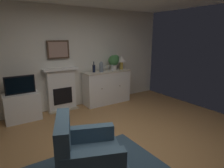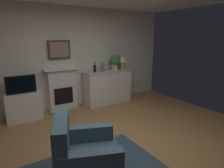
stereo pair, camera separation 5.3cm
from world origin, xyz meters
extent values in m
cube|color=#9E7042|center=(0.00, 0.00, -0.05)|extent=(5.87, 5.14, 0.10)
cube|color=silver|center=(0.00, 2.54, 1.31)|extent=(5.87, 0.06, 2.61)
cube|color=white|center=(-0.30, 2.42, 0.53)|extent=(0.70, 0.18, 1.05)
cube|color=tan|center=(-0.30, 2.32, 0.01)|extent=(0.77, 0.20, 0.03)
cube|color=black|center=(-0.30, 2.32, 0.39)|extent=(0.48, 0.02, 0.42)
cube|color=white|center=(-0.30, 2.39, 1.07)|extent=(0.87, 0.27, 0.05)
cube|color=#473323|center=(-0.30, 2.46, 1.55)|extent=(0.55, 0.03, 0.45)
cube|color=#9E7A6B|center=(-0.30, 2.44, 1.55)|extent=(0.47, 0.01, 0.37)
cube|color=white|center=(0.97, 2.23, 0.45)|extent=(1.32, 0.45, 0.90)
cube|color=beige|center=(0.97, 2.23, 0.92)|extent=(1.35, 0.48, 0.03)
sphere|color=brown|center=(0.67, 2.00, 0.51)|extent=(0.02, 0.02, 0.02)
sphere|color=brown|center=(1.26, 2.00, 0.51)|extent=(0.02, 0.02, 0.02)
cylinder|color=#B79338|center=(1.47, 2.23, 1.04)|extent=(0.10, 0.10, 0.22)
cone|color=silver|center=(1.47, 2.23, 1.24)|extent=(0.26, 0.26, 0.18)
cylinder|color=black|center=(0.57, 2.24, 1.03)|extent=(0.08, 0.08, 0.20)
cylinder|color=black|center=(0.57, 2.24, 1.18)|extent=(0.03, 0.03, 0.09)
cylinder|color=silver|center=(0.90, 2.23, 0.93)|extent=(0.06, 0.06, 0.00)
cylinder|color=silver|center=(0.90, 2.23, 0.98)|extent=(0.01, 0.01, 0.09)
cone|color=silver|center=(0.90, 2.23, 1.06)|extent=(0.07, 0.07, 0.07)
cylinder|color=silver|center=(1.01, 2.20, 0.93)|extent=(0.06, 0.06, 0.00)
cylinder|color=silver|center=(1.01, 2.20, 0.98)|extent=(0.01, 0.01, 0.09)
cone|color=silver|center=(1.01, 2.20, 1.06)|extent=(0.07, 0.07, 0.07)
cylinder|color=silver|center=(1.12, 2.18, 0.93)|extent=(0.06, 0.06, 0.00)
cylinder|color=silver|center=(1.12, 2.18, 0.98)|extent=(0.01, 0.01, 0.09)
cone|color=silver|center=(1.12, 2.18, 1.06)|extent=(0.07, 0.07, 0.07)
cylinder|color=slate|center=(0.77, 2.18, 1.05)|extent=(0.11, 0.11, 0.24)
sphere|color=slate|center=(0.77, 2.18, 1.17)|extent=(0.08, 0.08, 0.08)
cube|color=white|center=(-1.27, 2.25, 0.32)|extent=(0.75, 0.42, 0.64)
cube|color=black|center=(-1.27, 2.23, 0.84)|extent=(0.62, 0.06, 0.40)
cube|color=black|center=(-1.27, 2.20, 0.84)|extent=(0.57, 0.01, 0.35)
cylinder|color=beige|center=(1.23, 2.28, 1.00)|extent=(0.18, 0.18, 0.14)
sphere|color=#3D753D|center=(1.23, 2.28, 1.20)|extent=(0.30, 0.30, 0.30)
sphere|color=#3D753D|center=(1.29, 2.25, 1.27)|extent=(0.18, 0.18, 0.18)
cube|color=#3F596B|center=(-0.85, -0.34, 0.26)|extent=(1.02, 1.00, 0.32)
cube|color=#3F596B|center=(-1.16, -0.22, 0.67)|extent=(0.42, 0.77, 0.50)
cube|color=#3F596B|center=(-0.97, -0.64, 0.53)|extent=(0.72, 0.39, 0.22)
cube|color=#3F596B|center=(-0.74, -0.04, 0.53)|extent=(0.72, 0.39, 0.22)
cylinder|color=#473323|center=(-0.42, -0.16, 0.05)|extent=(0.05, 0.05, 0.10)
cylinder|color=#473323|center=(-1.06, 0.08, 0.05)|extent=(0.05, 0.05, 0.10)
camera|label=1|loc=(-1.82, -2.30, 1.87)|focal=30.95mm
camera|label=2|loc=(-1.78, -2.33, 1.87)|focal=30.95mm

